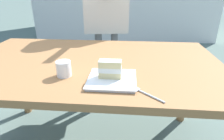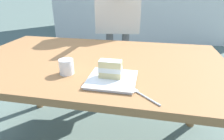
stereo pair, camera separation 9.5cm
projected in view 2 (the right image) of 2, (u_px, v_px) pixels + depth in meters
The scene contains 6 objects.
patio_table at pixel (96, 72), 1.30m from camera, with size 1.68×1.01×0.77m.
dessert_plate at pixel (112, 80), 0.98m from camera, with size 0.24×0.24×0.02m.
cake_slice at pixel (110, 69), 0.97m from camera, with size 0.12×0.06×0.09m.
dessert_fork at pixel (143, 96), 0.84m from camera, with size 0.14×0.13×0.01m.
coffee_cup at pixel (66, 66), 1.05m from camera, with size 0.08×0.08×0.08m.
diner_person at pixel (118, 6), 1.83m from camera, with size 0.45×0.57×1.56m.
Camera 2 is at (0.34, -1.14, 1.21)m, focal length 30.82 mm.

